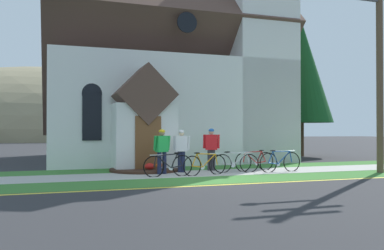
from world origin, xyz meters
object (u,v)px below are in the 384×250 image
(bicycle_green, at_px, (168,165))
(cyclist_in_green_jersey, at_px, (211,146))
(cyclist_in_orange_jersey, at_px, (162,148))
(bicycle_black, at_px, (280,162))
(bicycle_white, at_px, (236,163))
(cyclist_in_white_jersey, at_px, (181,148))
(roadside_conifer, at_px, (301,71))
(bicycle_silver, at_px, (255,161))
(bicycle_red, at_px, (205,165))
(church_sign, at_px, (142,139))
(utility_pole, at_px, (377,41))

(bicycle_green, height_order, cyclist_in_green_jersey, cyclist_in_green_jersey)
(cyclist_in_orange_jersey, bearing_deg, bicycle_black, -8.54)
(bicycle_white, distance_m, bicycle_black, 1.71)
(cyclist_in_white_jersey, height_order, roadside_conifer, roadside_conifer)
(bicycle_silver, xyz_separation_m, bicycle_red, (-2.36, -0.85, -0.01))
(bicycle_black, height_order, cyclist_in_white_jersey, cyclist_in_white_jersey)
(bicycle_silver, height_order, bicycle_white, bicycle_silver)
(church_sign, distance_m, cyclist_in_green_jersey, 2.76)
(cyclist_in_green_jersey, bearing_deg, roadside_conifer, 37.63)
(church_sign, height_order, bicycle_white, church_sign)
(bicycle_silver, xyz_separation_m, cyclist_in_green_jersey, (-1.56, 0.58, 0.57))
(bicycle_black, relative_size, utility_pole, 0.20)
(church_sign, relative_size, bicycle_white, 1.27)
(bicycle_white, bearing_deg, bicycle_green, -170.38)
(bicycle_green, height_order, cyclist_in_orange_jersey, cyclist_in_orange_jersey)
(bicycle_red, relative_size, bicycle_white, 1.03)
(cyclist_in_green_jersey, height_order, roadside_conifer, roadside_conifer)
(bicycle_white, bearing_deg, bicycle_black, -11.02)
(cyclist_in_green_jersey, xyz_separation_m, cyclist_in_white_jersey, (-1.30, -0.29, -0.04))
(bicycle_black, height_order, cyclist_in_orange_jersey, cyclist_in_orange_jersey)
(church_sign, relative_size, cyclist_in_orange_jersey, 1.32)
(bicycle_black, relative_size, cyclist_in_orange_jersey, 1.12)
(bicycle_silver, distance_m, bicycle_black, 0.99)
(cyclist_in_white_jersey, bearing_deg, utility_pole, -19.17)
(bicycle_white, height_order, cyclist_in_white_jersey, cyclist_in_white_jersey)
(bicycle_green, bearing_deg, roadside_conifer, 36.91)
(bicycle_black, height_order, utility_pole, utility_pole)
(bicycle_black, distance_m, cyclist_in_green_jersey, 2.66)
(bicycle_black, relative_size, cyclist_in_white_jersey, 1.13)
(bicycle_white, distance_m, roadside_conifer, 11.62)
(church_sign, distance_m, bicycle_white, 3.84)
(bicycle_green, xyz_separation_m, utility_pole, (7.64, -1.25, 4.47))
(church_sign, relative_size, roadside_conifer, 0.26)
(bicycle_white, relative_size, cyclist_in_green_jersey, 1.02)
(bicycle_red, relative_size, cyclist_in_orange_jersey, 1.08)
(bicycle_green, distance_m, utility_pole, 8.93)
(cyclist_in_orange_jersey, bearing_deg, utility_pole, -14.88)
(church_sign, xyz_separation_m, bicycle_black, (4.72, -2.51, -0.81))
(bicycle_red, relative_size, bicycle_black, 0.96)
(church_sign, bearing_deg, roadside_conifer, 25.64)
(bicycle_silver, height_order, utility_pole, utility_pole)
(bicycle_white, height_order, utility_pole, utility_pole)
(cyclist_in_green_jersey, bearing_deg, bicycle_white, -58.88)
(roadside_conifer, bearing_deg, bicycle_silver, -133.96)
(church_sign, bearing_deg, bicycle_silver, -24.07)
(bicycle_red, xyz_separation_m, bicycle_green, (-1.30, 0.01, 0.01))
(bicycle_white, distance_m, cyclist_in_orange_jersey, 2.79)
(church_sign, distance_m, cyclist_in_orange_jersey, 1.90)
(bicycle_white, bearing_deg, cyclist_in_green_jersey, 121.12)
(bicycle_white, height_order, bicycle_black, bicycle_black)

